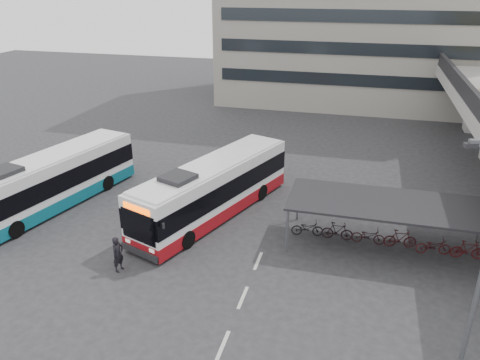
# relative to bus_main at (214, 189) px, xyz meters

# --- Properties ---
(ground) EXTENTS (120.00, 120.00, 0.00)m
(ground) POSITION_rel_bus_main_xyz_m (1.14, -4.21, -1.63)
(ground) COLOR #28282B
(ground) RESTS_ON ground
(bike_shelter) EXTENTS (10.00, 4.00, 2.54)m
(bike_shelter) POSITION_rel_bus_main_xyz_m (9.61, -1.21, -0.19)
(bike_shelter) COLOR #595B60
(bike_shelter) RESTS_ON ground
(road_markings) EXTENTS (0.15, 7.60, 0.01)m
(road_markings) POSITION_rel_bus_main_xyz_m (3.64, -7.21, -1.63)
(road_markings) COLOR beige
(road_markings) RESTS_ON ground
(bus_main) EXTENTS (6.49, 12.05, 3.52)m
(bus_main) POSITION_rel_bus_main_xyz_m (0.00, 0.00, 0.00)
(bus_main) COLOR white
(bus_main) RESTS_ON ground
(bus_teal) EXTENTS (5.14, 12.05, 3.48)m
(bus_teal) POSITION_rel_bus_main_xyz_m (-9.79, -1.42, -0.02)
(bus_teal) COLOR white
(bus_teal) RESTS_ON ground
(pedestrian) EXTENTS (0.57, 0.74, 1.79)m
(pedestrian) POSITION_rel_bus_main_xyz_m (-2.59, -6.70, -0.74)
(pedestrian) COLOR black
(pedestrian) RESTS_ON ground
(sign_totem_mid) EXTENTS (0.50, 0.27, 2.34)m
(sign_totem_mid) POSITION_rel_bus_main_xyz_m (-11.57, -2.41, -0.42)
(sign_totem_mid) COLOR #B3280B
(sign_totem_mid) RESTS_ON ground
(sign_totem_north) EXTENTS (0.55, 0.22, 2.52)m
(sign_totem_north) POSITION_rel_bus_main_xyz_m (-10.65, 3.30, -0.33)
(sign_totem_north) COLOR #B3280B
(sign_totem_north) RESTS_ON ground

